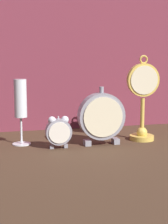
% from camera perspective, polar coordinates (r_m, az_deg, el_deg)
% --- Properties ---
extents(ground_plane, '(4.00, 4.00, 0.00)m').
position_cam_1_polar(ground_plane, '(1.19, 0.96, -5.53)').
color(ground_plane, '#422D1E').
extents(fabric_backdrop_drape, '(1.66, 0.01, 0.71)m').
position_cam_1_polar(fabric_backdrop_drape, '(1.47, -2.42, 11.13)').
color(fabric_backdrop_drape, brown).
rests_on(fabric_backdrop_drape, ground_plane).
extents(pocket_watch_on_stand, '(0.11, 0.08, 0.29)m').
position_cam_1_polar(pocket_watch_on_stand, '(1.29, 8.94, 1.51)').
color(pocket_watch_on_stand, gold).
rests_on(pocket_watch_on_stand, ground_plane).
extents(alarm_clock_twin_bell, '(0.08, 0.03, 0.10)m').
position_cam_1_polar(alarm_clock_twin_bell, '(1.18, -3.89, -2.85)').
color(alarm_clock_twin_bell, gray).
rests_on(alarm_clock_twin_bell, ground_plane).
extents(mantel_clock_silver, '(0.15, 0.04, 0.19)m').
position_cam_1_polar(mantel_clock_silver, '(1.22, 2.68, -0.73)').
color(mantel_clock_silver, gray).
rests_on(mantel_clock_silver, ground_plane).
extents(champagne_flute, '(0.06, 0.06, 0.21)m').
position_cam_1_polar(champagne_flute, '(1.23, -9.64, 1.25)').
color(champagne_flute, silver).
rests_on(champagne_flute, ground_plane).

